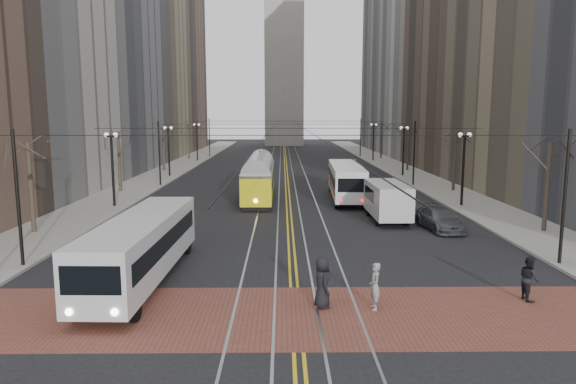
{
  "coord_description": "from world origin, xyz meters",
  "views": [
    {
      "loc": [
        -0.5,
        -21.84,
        7.26
      ],
      "look_at": [
        -0.18,
        6.26,
        3.0
      ],
      "focal_mm": 32.0,
      "sensor_mm": 36.0,
      "label": 1
    }
  ],
  "objects_px": {
    "transit_bus": "(142,249)",
    "streetcar": "(259,182)",
    "sedan_parked": "(439,219)",
    "cargo_van": "(387,202)",
    "pedestrian_c": "(529,278)",
    "rear_bus": "(346,182)",
    "sedan_grey": "(360,176)",
    "pedestrian_a": "(322,282)",
    "pedestrian_b": "(375,286)"
  },
  "relations": [
    {
      "from": "rear_bus",
      "to": "pedestrian_c",
      "type": "xyz_separation_m",
      "value": [
        4.2,
        -24.44,
        -0.6
      ]
    },
    {
      "from": "streetcar",
      "to": "pedestrian_a",
      "type": "relative_size",
      "value": 6.55
    },
    {
      "from": "sedan_parked",
      "to": "rear_bus",
      "type": "bearing_deg",
      "value": 104.24
    },
    {
      "from": "sedan_grey",
      "to": "pedestrian_a",
      "type": "xyz_separation_m",
      "value": [
        -6.7,
        -34.95,
        0.16
      ]
    },
    {
      "from": "cargo_van",
      "to": "sedan_grey",
      "type": "distance_m",
      "value": 18.91
    },
    {
      "from": "transit_bus",
      "to": "sedan_parked",
      "type": "bearing_deg",
      "value": 33.25
    },
    {
      "from": "streetcar",
      "to": "pedestrian_b",
      "type": "bearing_deg",
      "value": -78.11
    },
    {
      "from": "pedestrian_c",
      "to": "transit_bus",
      "type": "bearing_deg",
      "value": 79.82
    },
    {
      "from": "pedestrian_b",
      "to": "pedestrian_c",
      "type": "distance_m",
      "value": 6.3
    },
    {
      "from": "sedan_grey",
      "to": "pedestrian_c",
      "type": "xyz_separation_m",
      "value": [
        1.5,
        -34.24,
        0.06
      ]
    },
    {
      "from": "sedan_grey",
      "to": "sedan_parked",
      "type": "height_order",
      "value": "sedan_grey"
    },
    {
      "from": "rear_bus",
      "to": "sedan_grey",
      "type": "height_order",
      "value": "rear_bus"
    },
    {
      "from": "pedestrian_c",
      "to": "pedestrian_b",
      "type": "bearing_deg",
      "value": 97.13
    },
    {
      "from": "sedan_parked",
      "to": "pedestrian_b",
      "type": "bearing_deg",
      "value": -122.42
    },
    {
      "from": "streetcar",
      "to": "pedestrian_a",
      "type": "height_order",
      "value": "streetcar"
    },
    {
      "from": "pedestrian_a",
      "to": "pedestrian_b",
      "type": "relative_size",
      "value": 1.1
    },
    {
      "from": "pedestrian_a",
      "to": "cargo_van",
      "type": "bearing_deg",
      "value": -32.28
    },
    {
      "from": "transit_bus",
      "to": "pedestrian_b",
      "type": "relative_size",
      "value": 6.37
    },
    {
      "from": "cargo_van",
      "to": "pedestrian_c",
      "type": "xyz_separation_m",
      "value": [
        2.48,
        -15.36,
        -0.41
      ]
    },
    {
      "from": "transit_bus",
      "to": "pedestrian_a",
      "type": "height_order",
      "value": "transit_bus"
    },
    {
      "from": "sedan_grey",
      "to": "sedan_parked",
      "type": "bearing_deg",
      "value": -78.39
    },
    {
      "from": "pedestrian_c",
      "to": "streetcar",
      "type": "bearing_deg",
      "value": 24.28
    },
    {
      "from": "rear_bus",
      "to": "pedestrian_c",
      "type": "height_order",
      "value": "rear_bus"
    },
    {
      "from": "pedestrian_a",
      "to": "pedestrian_b",
      "type": "height_order",
      "value": "pedestrian_a"
    },
    {
      "from": "streetcar",
      "to": "rear_bus",
      "type": "height_order",
      "value": "streetcar"
    },
    {
      "from": "rear_bus",
      "to": "sedan_grey",
      "type": "bearing_deg",
      "value": 77.16
    },
    {
      "from": "pedestrian_b",
      "to": "sedan_parked",
      "type": "bearing_deg",
      "value": 151.18
    },
    {
      "from": "sedan_grey",
      "to": "pedestrian_c",
      "type": "relative_size",
      "value": 2.76
    },
    {
      "from": "transit_bus",
      "to": "streetcar",
      "type": "height_order",
      "value": "streetcar"
    },
    {
      "from": "sedan_grey",
      "to": "rear_bus",
      "type": "bearing_deg",
      "value": -98.54
    },
    {
      "from": "cargo_van",
      "to": "sedan_parked",
      "type": "distance_m",
      "value": 4.0
    },
    {
      "from": "pedestrian_a",
      "to": "pedestrian_b",
      "type": "bearing_deg",
      "value": -108.2
    },
    {
      "from": "rear_bus",
      "to": "pedestrian_c",
      "type": "relative_size",
      "value": 6.49
    },
    {
      "from": "rear_bus",
      "to": "sedan_parked",
      "type": "height_order",
      "value": "rear_bus"
    },
    {
      "from": "streetcar",
      "to": "rear_bus",
      "type": "bearing_deg",
      "value": -2.4
    },
    {
      "from": "cargo_van",
      "to": "transit_bus",
      "type": "bearing_deg",
      "value": -136.86
    },
    {
      "from": "sedan_parked",
      "to": "pedestrian_a",
      "type": "relative_size",
      "value": 2.4
    },
    {
      "from": "cargo_van",
      "to": "pedestrian_a",
      "type": "xyz_separation_m",
      "value": [
        -5.72,
        -16.07,
        -0.31
      ]
    },
    {
      "from": "rear_bus",
      "to": "cargo_van",
      "type": "height_order",
      "value": "rear_bus"
    },
    {
      "from": "transit_bus",
      "to": "pedestrian_c",
      "type": "height_order",
      "value": "transit_bus"
    },
    {
      "from": "sedan_grey",
      "to": "pedestrian_b",
      "type": "distance_m",
      "value": 35.45
    },
    {
      "from": "streetcar",
      "to": "pedestrian_b",
      "type": "xyz_separation_m",
      "value": [
        5.47,
        -25.63,
        -0.61
      ]
    },
    {
      "from": "transit_bus",
      "to": "rear_bus",
      "type": "height_order",
      "value": "rear_bus"
    },
    {
      "from": "cargo_van",
      "to": "pedestrian_c",
      "type": "relative_size",
      "value": 3.34
    },
    {
      "from": "streetcar",
      "to": "sedan_grey",
      "type": "relative_size",
      "value": 2.64
    },
    {
      "from": "transit_bus",
      "to": "pedestrian_b",
      "type": "bearing_deg",
      "value": -18.28
    },
    {
      "from": "rear_bus",
      "to": "pedestrian_b",
      "type": "relative_size",
      "value": 6.41
    },
    {
      "from": "rear_bus",
      "to": "pedestrian_b",
      "type": "distance_m",
      "value": 25.42
    },
    {
      "from": "pedestrian_c",
      "to": "pedestrian_a",
      "type": "bearing_deg",
      "value": 93.88
    },
    {
      "from": "rear_bus",
      "to": "pedestrian_a",
      "type": "relative_size",
      "value": 5.83
    }
  ]
}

